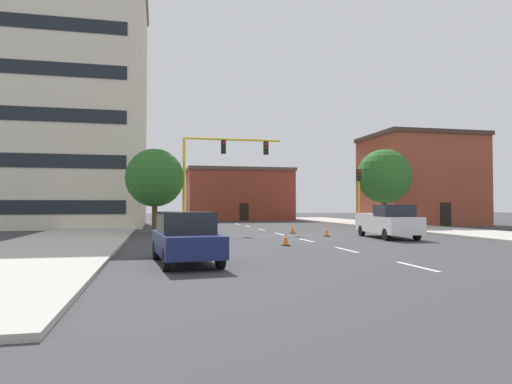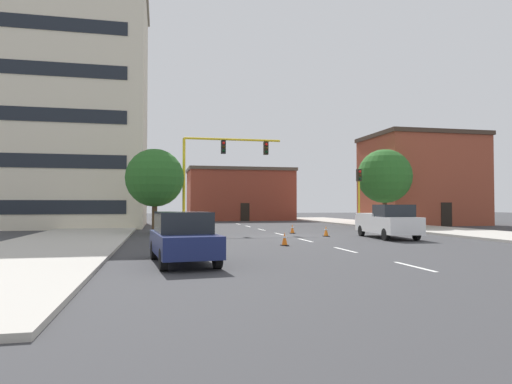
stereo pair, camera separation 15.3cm
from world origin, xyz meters
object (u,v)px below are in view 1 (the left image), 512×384
object	(u,v)px
tree_left_near	(155,178)
traffic_cone_roadside_a	(286,239)
traffic_signal_gantry	(197,202)
pickup_truck_white	(388,222)
traffic_light_pole_right	(359,185)
tree_right_mid	(384,176)
traffic_cone_roadside_c	(326,231)
sedan_navy_near_left	(186,237)
traffic_cone_roadside_b	(293,229)

from	to	relation	value
tree_left_near	traffic_cone_roadside_a	bearing A→B (deg)	-59.65
traffic_signal_gantry	pickup_truck_white	size ratio (longest dim) A/B	1.44
traffic_light_pole_right	traffic_cone_roadside_a	bearing A→B (deg)	-128.41
tree_right_mid	traffic_cone_roadside_c	xyz separation A→B (m)	(-8.82, -8.99, -4.12)
traffic_cone_roadside_a	tree_right_mid	bearing A→B (deg)	48.10
tree_right_mid	sedan_navy_near_left	bearing A→B (deg)	-131.95
traffic_signal_gantry	traffic_cone_roadside_b	distance (m)	7.04
pickup_truck_white	traffic_cone_roadside_a	size ratio (longest dim) A/B	8.58
tree_right_mid	pickup_truck_white	xyz separation A→B (m)	(-5.80, -11.19, -3.47)
traffic_light_pole_right	tree_right_mid	distance (m)	4.55
sedan_navy_near_left	traffic_cone_roadside_c	world-z (taller)	sedan_navy_near_left
tree_right_mid	tree_left_near	xyz separation A→B (m)	(-19.36, -3.90, -0.62)
sedan_navy_near_left	traffic_cone_roadside_c	size ratio (longest dim) A/B	6.93
traffic_signal_gantry	tree_right_mid	size ratio (longest dim) A/B	1.17
traffic_signal_gantry	tree_right_mid	world-z (taller)	traffic_signal_gantry
traffic_light_pole_right	traffic_cone_roadside_b	xyz separation A→B (m)	(-6.42, -3.06, -3.21)
tree_right_mid	traffic_cone_roadside_a	distance (m)	20.04
tree_right_mid	sedan_navy_near_left	xyz separation A→B (m)	(-18.25, -20.31, -3.56)
tree_left_near	traffic_cone_roadside_a	size ratio (longest dim) A/B	9.04
tree_left_near	traffic_cone_roadside_c	size ratio (longest dim) A/B	8.69
traffic_cone_roadside_a	traffic_cone_roadside_b	world-z (taller)	same
tree_left_near	traffic_cone_roadside_a	xyz separation A→B (m)	(6.26, -10.70, -3.51)
traffic_signal_gantry	traffic_cone_roadside_a	distance (m)	11.92
tree_right_mid	traffic_signal_gantry	bearing A→B (deg)	-168.65
traffic_signal_gantry	traffic_cone_roadside_a	xyz separation A→B (m)	(3.28, -11.31, -1.86)
tree_right_mid	traffic_cone_roadside_c	size ratio (longest dim) A/B	10.10
traffic_light_pole_right	pickup_truck_white	distance (m)	9.21
tree_right_mid	pickup_truck_white	distance (m)	13.08
traffic_light_pole_right	sedan_navy_near_left	xyz separation A→B (m)	(-14.65, -17.69, -2.64)
traffic_cone_roadside_b	sedan_navy_near_left	bearing A→B (deg)	-119.37
sedan_navy_near_left	traffic_cone_roadside_b	size ratio (longest dim) A/B	7.21
traffic_signal_gantry	traffic_cone_roadside_a	world-z (taller)	traffic_signal_gantry
sedan_navy_near_left	traffic_cone_roadside_b	xyz separation A→B (m)	(8.23, 14.63, -0.57)
pickup_truck_white	traffic_cone_roadside_b	xyz separation A→B (m)	(-4.23, 5.51, -0.66)
tree_left_near	traffic_cone_roadside_b	bearing A→B (deg)	-10.84
traffic_light_pole_right	tree_right_mid	xyz separation A→B (m)	(3.60, 2.63, 0.92)
traffic_cone_roadside_b	traffic_cone_roadside_c	xyz separation A→B (m)	(1.20, -3.31, 0.01)
traffic_cone_roadside_b	traffic_signal_gantry	bearing A→B (deg)	159.30
traffic_light_pole_right	tree_right_mid	world-z (taller)	tree_right_mid
traffic_light_pole_right	traffic_cone_roadside_c	distance (m)	8.83
tree_left_near	traffic_cone_roadside_b	distance (m)	10.13
traffic_light_pole_right	sedan_navy_near_left	world-z (taller)	traffic_light_pole_right
traffic_cone_roadside_b	traffic_light_pole_right	bearing A→B (deg)	25.49
pickup_truck_white	traffic_cone_roadside_b	world-z (taller)	pickup_truck_white
traffic_signal_gantry	traffic_light_pole_right	size ratio (longest dim) A/B	1.66
tree_right_mid	sedan_navy_near_left	size ratio (longest dim) A/B	1.46
tree_right_mid	tree_left_near	size ratio (longest dim) A/B	1.16
traffic_cone_roadside_b	tree_right_mid	bearing A→B (deg)	29.57
traffic_signal_gantry	traffic_cone_roadside_c	distance (m)	9.64
traffic_light_pole_right	traffic_cone_roadside_a	distance (m)	15.61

